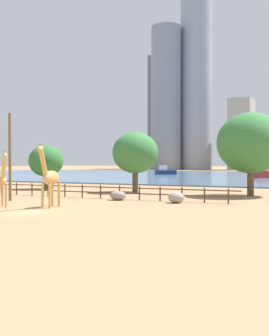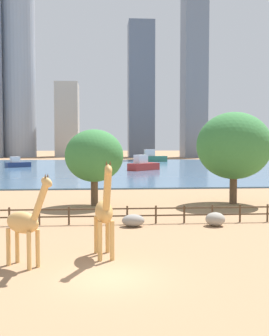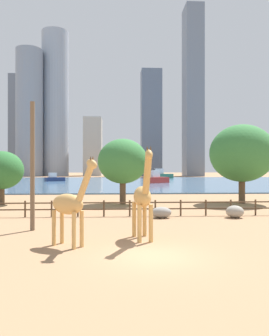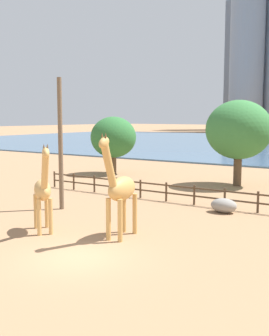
# 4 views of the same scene
# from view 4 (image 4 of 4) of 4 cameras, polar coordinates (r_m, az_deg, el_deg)

# --- Properties ---
(giraffe_tall) EXTENTS (2.68, 2.20, 4.47)m
(giraffe_tall) POSITION_cam_4_polar(r_m,az_deg,el_deg) (21.10, -12.31, -2.96)
(giraffe_tall) COLOR tan
(giraffe_tall) RESTS_ON ground
(giraffe_companion) EXTENTS (1.15, 3.18, 5.01)m
(giraffe_companion) POSITION_cam_4_polar(r_m,az_deg,el_deg) (19.64, -1.96, -2.85)
(giraffe_companion) COLOR tan
(giraffe_companion) RESTS_ON ground
(utility_pole) EXTENTS (0.28, 0.28, 8.03)m
(utility_pole) POSITION_cam_4_polar(r_m,az_deg,el_deg) (26.04, -9.99, 3.19)
(utility_pole) COLOR brown
(utility_pole) RESTS_ON ground
(boulder_near_fence) EXTENTS (1.59, 1.14, 0.86)m
(boulder_near_fence) POSITION_cam_4_polar(r_m,az_deg,el_deg) (25.71, 12.00, -4.99)
(boulder_near_fence) COLOR gray
(boulder_near_fence) RESTS_ON ground
(enclosure_fence) EXTENTS (26.12, 0.14, 1.30)m
(enclosure_fence) POSITION_cam_4_polar(r_m,az_deg,el_deg) (27.39, 8.67, -3.48)
(enclosure_fence) COLOR #4C3826
(enclosure_fence) RESTS_ON ground
(tree_left_large) EXTENTS (5.38, 5.38, 7.05)m
(tree_left_large) POSITION_cam_4_polar(r_m,az_deg,el_deg) (35.54, 13.93, 5.02)
(tree_left_large) COLOR brown
(tree_left_large) RESTS_ON ground
(tree_center_broad) EXTENTS (4.51, 4.51, 5.71)m
(tree_center_broad) POSITION_cam_4_polar(r_m,az_deg,el_deg) (41.81, -2.88, 4.17)
(tree_center_broad) COLOR brown
(tree_center_broad) RESTS_ON ground
(boat_sailboat) EXTENTS (5.74, 4.57, 2.43)m
(boat_sailboat) POSITION_cam_4_polar(r_m,az_deg,el_deg) (97.31, 15.50, 3.94)
(boat_sailboat) COLOR navy
(boat_sailboat) RESTS_ON harbor_water
(skyline_tower_glass) EXTENTS (12.05, 14.29, 54.49)m
(skyline_tower_glass) POSITION_cam_4_polar(r_m,az_deg,el_deg) (194.30, 14.54, 13.09)
(skyline_tower_glass) COLOR slate
(skyline_tower_glass) RESTS_ON ground
(skyline_tower_short) EXTENTS (12.75, 12.75, 61.19)m
(skyline_tower_short) POSITION_cam_4_polar(r_m,az_deg,el_deg) (169.44, 15.00, 15.16)
(skyline_tower_short) COLOR gray
(skyline_tower_short) RESTS_ON ground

